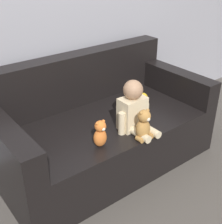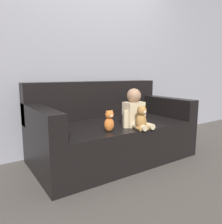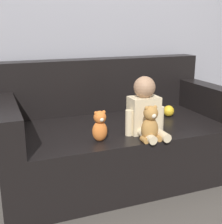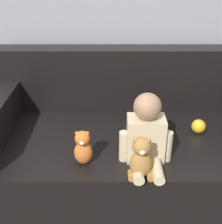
{
  "view_description": "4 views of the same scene",
  "coord_description": "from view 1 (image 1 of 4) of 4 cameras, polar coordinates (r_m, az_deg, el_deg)",
  "views": [
    {
      "loc": [
        -1.38,
        -1.88,
        1.76
      ],
      "look_at": [
        -0.02,
        -0.13,
        0.57
      ],
      "focal_mm": 50.0,
      "sensor_mm": 36.0,
      "label": 1
    },
    {
      "loc": [
        -1.43,
        -2.09,
        1.01
      ],
      "look_at": [
        -0.05,
        -0.02,
        0.58
      ],
      "focal_mm": 35.0,
      "sensor_mm": 36.0,
      "label": 2
    },
    {
      "loc": [
        -0.92,
        -2.19,
        1.22
      ],
      "look_at": [
        -0.07,
        -0.03,
        0.55
      ],
      "focal_mm": 50.0,
      "sensor_mm": 36.0,
      "label": 3
    },
    {
      "loc": [
        -0.11,
        -1.78,
        1.54
      ],
      "look_at": [
        -0.1,
        -0.15,
        0.69
      ],
      "focal_mm": 50.0,
      "sensor_mm": 36.0,
      "label": 4
    }
  ],
  "objects": [
    {
      "name": "person_baby",
      "position": [
        2.45,
        4.19,
        0.47
      ],
      "size": [
        0.3,
        0.33,
        0.41
      ],
      "color": "beige",
      "rests_on": "couch"
    },
    {
      "name": "plush_toy_side",
      "position": [
        2.26,
        -1.98,
        -3.99
      ],
      "size": [
        0.1,
        0.1,
        0.21
      ],
      "color": "orange",
      "rests_on": "couch"
    },
    {
      "name": "wall_back",
      "position": [
        2.85,
        -8.88,
        18.69
      ],
      "size": [
        8.0,
        0.05,
        2.6
      ],
      "color": "#93939E",
      "rests_on": "ground_plane"
    },
    {
      "name": "teddy_bear_brown",
      "position": [
        2.36,
        5.95,
        -2.45
      ],
      "size": [
        0.15,
        0.11,
        0.25
      ],
      "color": "#AD7A3D",
      "rests_on": "couch"
    },
    {
      "name": "ground_plane",
      "position": [
        2.92,
        -1.29,
        -8.76
      ],
      "size": [
        12.0,
        12.0,
        0.0
      ],
      "primitive_type": "plane",
      "color": "#4C4742"
    },
    {
      "name": "couch",
      "position": [
        2.78,
        -2.11,
        -2.92
      ],
      "size": [
        1.86,
        0.98,
        0.92
      ],
      "color": "black",
      "rests_on": "ground_plane"
    },
    {
      "name": "toy_ball",
      "position": [
        2.94,
        5.84,
        2.61
      ],
      "size": [
        0.09,
        0.09,
        0.09
      ],
      "color": "gold",
      "rests_on": "couch"
    }
  ]
}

